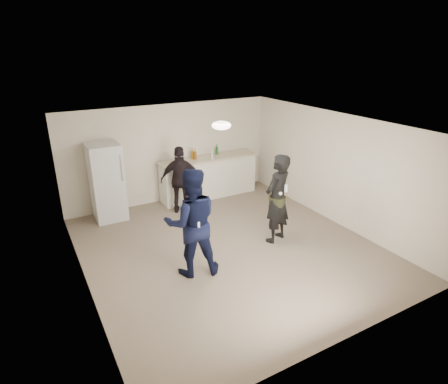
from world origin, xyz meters
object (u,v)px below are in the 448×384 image
fridge (107,182)px  woman (277,199)px  shaker (176,160)px  man (192,223)px  spectator (181,180)px  counter (209,178)px

fridge → woman: bearing=-45.1°
shaker → man: man is taller
woman → spectator: size_ratio=1.13×
fridge → man: bearing=-75.9°
man → woman: man is taller
fridge → spectator: (1.63, -0.50, -0.08)m
shaker → woman: (1.05, -2.79, -0.24)m
counter → fridge: fridge is taller
fridge → woman: woman is taller
counter → fridge: size_ratio=1.44×
fridge → woman: 3.93m
fridge → man: man is taller
counter → shaker: size_ratio=15.29×
shaker → woman: woman is taller
counter → shaker: shaker is taller
woman → man: bearing=-14.5°
fridge → man: (0.76, -3.02, 0.08)m
spectator → fridge: bearing=7.3°
counter → fridge: bearing=-178.5°
counter → man: man is taller
counter → spectator: (-1.03, -0.57, 0.30)m
shaker → counter: bearing=4.0°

